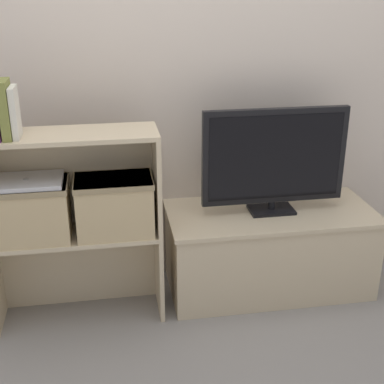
{
  "coord_description": "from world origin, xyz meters",
  "views": [
    {
      "loc": [
        -0.38,
        -2.1,
        1.53
      ],
      "look_at": [
        0.0,
        0.13,
        0.6
      ],
      "focal_mm": 50.0,
      "sensor_mm": 36.0,
      "label": 1
    }
  ],
  "objects_px": {
    "tv": "(274,159)",
    "laptop": "(26,181)",
    "book_ivory": "(15,112)",
    "storage_basket_right": "(114,203)",
    "tv_stand": "(269,249)",
    "book_olive": "(6,110)",
    "storage_basket_left": "(30,209)"
  },
  "relations": [
    {
      "from": "tv_stand",
      "to": "storage_basket_left",
      "type": "relative_size",
      "value": 3.0
    },
    {
      "from": "storage_basket_right",
      "to": "tv_stand",
      "type": "bearing_deg",
      "value": 8.34
    },
    {
      "from": "tv",
      "to": "book_olive",
      "type": "bearing_deg",
      "value": -173.69
    },
    {
      "from": "book_ivory",
      "to": "storage_basket_right",
      "type": "height_order",
      "value": "book_ivory"
    },
    {
      "from": "storage_basket_right",
      "to": "storage_basket_left",
      "type": "bearing_deg",
      "value": 180.0
    },
    {
      "from": "book_olive",
      "to": "book_ivory",
      "type": "xyz_separation_m",
      "value": [
        0.03,
        0.0,
        -0.01
      ]
    },
    {
      "from": "tv_stand",
      "to": "storage_basket_left",
      "type": "distance_m",
      "value": 1.2
    },
    {
      "from": "tv_stand",
      "to": "book_ivory",
      "type": "xyz_separation_m",
      "value": [
        -1.15,
        -0.13,
        0.8
      ]
    },
    {
      "from": "tv",
      "to": "storage_basket_right",
      "type": "height_order",
      "value": "tv"
    },
    {
      "from": "tv",
      "to": "laptop",
      "type": "bearing_deg",
      "value": -174.41
    },
    {
      "from": "laptop",
      "to": "book_ivory",
      "type": "bearing_deg",
      "value": -111.08
    },
    {
      "from": "book_olive",
      "to": "storage_basket_left",
      "type": "relative_size",
      "value": 0.68
    },
    {
      "from": "book_olive",
      "to": "storage_basket_right",
      "type": "height_order",
      "value": "book_olive"
    },
    {
      "from": "storage_basket_right",
      "to": "laptop",
      "type": "xyz_separation_m",
      "value": [
        -0.37,
        -0.0,
        0.13
      ]
    },
    {
      "from": "storage_basket_left",
      "to": "tv",
      "type": "bearing_deg",
      "value": 5.59
    },
    {
      "from": "tv_stand",
      "to": "book_ivory",
      "type": "relative_size",
      "value": 4.96
    },
    {
      "from": "tv_stand",
      "to": "tv",
      "type": "bearing_deg",
      "value": -90.0
    },
    {
      "from": "storage_basket_right",
      "to": "laptop",
      "type": "bearing_deg",
      "value": -180.0
    },
    {
      "from": "book_olive",
      "to": "storage_basket_left",
      "type": "height_order",
      "value": "book_olive"
    },
    {
      "from": "book_olive",
      "to": "storage_basket_right",
      "type": "bearing_deg",
      "value": 2.64
    },
    {
      "from": "tv",
      "to": "laptop",
      "type": "xyz_separation_m",
      "value": [
        -1.14,
        -0.11,
        -0.0
      ]
    },
    {
      "from": "book_ivory",
      "to": "laptop",
      "type": "bearing_deg",
      "value": 68.92
    },
    {
      "from": "storage_basket_left",
      "to": "storage_basket_right",
      "type": "xyz_separation_m",
      "value": [
        0.37,
        0.0,
        0.0
      ]
    },
    {
      "from": "book_olive",
      "to": "storage_basket_right",
      "type": "distance_m",
      "value": 0.61
    },
    {
      "from": "book_ivory",
      "to": "tv",
      "type": "bearing_deg",
      "value": 6.49
    },
    {
      "from": "book_ivory",
      "to": "laptop",
      "type": "xyz_separation_m",
      "value": [
        0.01,
        0.02,
        -0.31
      ]
    },
    {
      "from": "storage_basket_left",
      "to": "book_ivory",
      "type": "bearing_deg",
      "value": -111.08
    },
    {
      "from": "storage_basket_left",
      "to": "book_olive",
      "type": "bearing_deg",
      "value": -154.98
    },
    {
      "from": "tv_stand",
      "to": "laptop",
      "type": "bearing_deg",
      "value": -174.33
    },
    {
      "from": "tv",
      "to": "laptop",
      "type": "distance_m",
      "value": 1.15
    },
    {
      "from": "tv_stand",
      "to": "book_ivory",
      "type": "bearing_deg",
      "value": -173.44
    },
    {
      "from": "tv",
      "to": "book_ivory",
      "type": "distance_m",
      "value": 1.19
    }
  ]
}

